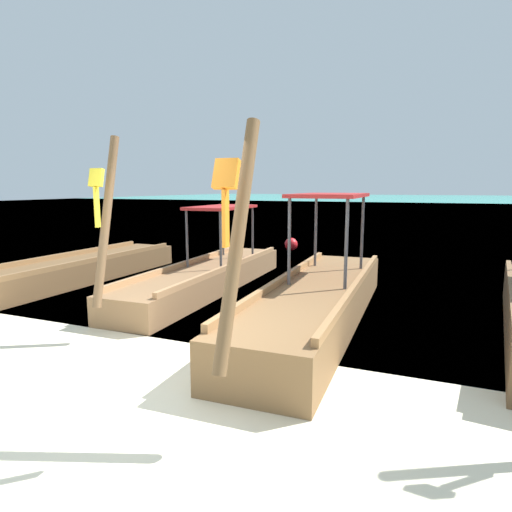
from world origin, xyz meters
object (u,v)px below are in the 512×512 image
Objects in this scene: longtail_boat_yellow_ribbon at (207,275)px; longtail_boat_orange_ribbon at (318,299)px; mooring_buoy_near at (291,244)px; longtail_boat_blue_ribbon at (76,270)px.

longtail_boat_yellow_ribbon is 0.95× the size of longtail_boat_orange_ribbon.
longtail_boat_yellow_ribbon is 14.36× the size of mooring_buoy_near.
mooring_buoy_near is at bearing 64.80° from longtail_boat_blue_ribbon.
longtail_boat_yellow_ribbon is (3.10, 0.43, 0.05)m from longtail_boat_blue_ribbon.
longtail_boat_blue_ribbon is at bearing 171.73° from longtail_boat_orange_ribbon.
mooring_buoy_near is at bearing 90.98° from longtail_boat_yellow_ribbon.
longtail_boat_orange_ribbon reaches higher than longtail_boat_blue_ribbon.
longtail_boat_orange_ribbon is 7.72m from mooring_buoy_near.
longtail_boat_yellow_ribbon is at bearing -89.02° from mooring_buoy_near.
longtail_boat_blue_ribbon is 1.02× the size of longtail_boat_yellow_ribbon.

